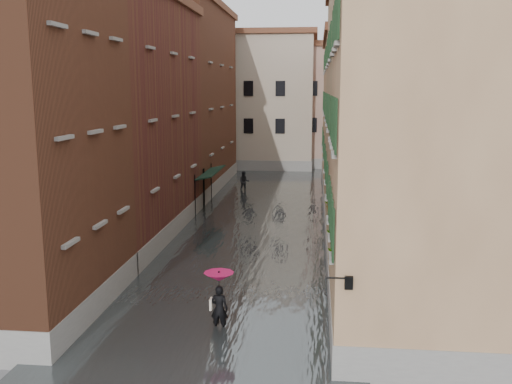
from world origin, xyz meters
The scene contains 16 objects.
ground centered at (0.00, 0.00, 0.00)m, with size 120.00×120.00×0.00m, color #555457.
floodwater centered at (0.00, 13.00, 0.10)m, with size 10.00×60.00×0.20m, color #484E50.
building_left_near centered at (-7.00, -2.00, 6.50)m, with size 6.00×8.00×13.00m, color brown.
building_left_mid centered at (-7.00, 9.00, 6.25)m, with size 6.00×14.00×12.50m, color #552E1B.
building_left_far centered at (-7.00, 24.00, 7.00)m, with size 6.00×16.00×14.00m, color brown.
building_right_near centered at (7.00, -2.00, 5.75)m, with size 6.00×8.00×11.50m, color #9B7450.
building_right_mid centered at (7.00, 9.00, 6.50)m, with size 6.00×14.00×13.00m, color #9C895E.
building_right_far centered at (7.00, 24.00, 5.75)m, with size 6.00×16.00×11.50m, color #9B7450.
building_end_cream centered at (-3.00, 38.00, 6.50)m, with size 12.00×9.00×13.00m, color #B7AA91.
building_end_pink centered at (6.00, 40.00, 6.00)m, with size 10.00×9.00×12.00m, color tan.
awning_near centered at (-3.49, 14.96, 2.47)m, with size 1.09×3.00×2.80m.
awning_far centered at (-3.49, 17.56, 2.46)m, with size 1.09×2.93×2.80m.
wall_lantern centered at (4.33, -6.00, 3.01)m, with size 0.71×0.22×0.35m.
window_planters centered at (4.12, -1.08, 3.51)m, with size 0.59×7.92×0.84m.
pedestrian_main centered at (0.33, -2.79, 1.29)m, with size 1.01×1.01×2.06m.
pedestrian_far centered at (-2.11, 23.04, 0.83)m, with size 0.80×0.63×1.65m, color black.
Camera 1 is at (3.44, -20.45, 8.01)m, focal length 40.00 mm.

